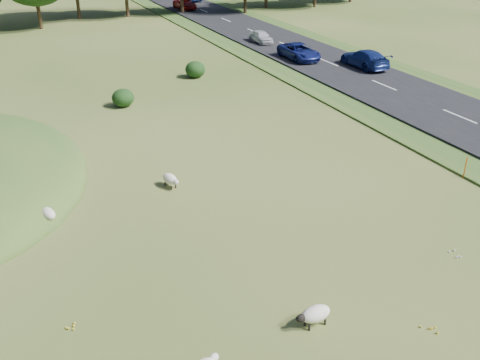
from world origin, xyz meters
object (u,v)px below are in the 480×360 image
object	(u,v)px
sheep_1	(48,213)
car_1	(299,52)
car_0	(185,4)
car_3	(365,58)
sheep_4	(170,179)
sheep_2	(315,314)
car_2	(261,36)
marker_post	(465,167)

from	to	relation	value
sheep_1	car_1	size ratio (longest dim) A/B	0.23
sheep_1	car_0	distance (m)	58.74
car_1	sheep_1	bearing A→B (deg)	-139.89
sheep_1	car_3	xyz separation A→B (m)	(28.62, 16.03, 0.44)
sheep_4	car_3	xyz separation A→B (m)	(22.59, 14.74, 0.57)
sheep_2	car_0	size ratio (longest dim) A/B	0.27
car_2	car_3	bearing A→B (deg)	-73.53
sheep_1	car_0	world-z (taller)	car_0
car_1	car_2	xyz separation A→B (m)	(0.00, 7.97, -0.09)
car_0	sheep_1	bearing A→B (deg)	-115.00
car_2	car_3	xyz separation A→B (m)	(3.80, -12.85, 0.14)
sheep_1	car_1	xyz separation A→B (m)	(24.82, 20.91, 0.38)
sheep_1	sheep_2	xyz separation A→B (m)	(7.28, -10.45, -0.10)
sheep_2	car_1	distance (m)	35.93
sheep_2	sheep_4	distance (m)	11.80
sheep_1	sheep_2	distance (m)	12.74
car_0	car_3	world-z (taller)	car_3
marker_post	sheep_2	distance (m)	14.54
car_1	car_3	bearing A→B (deg)	-52.11
sheep_4	car_3	distance (m)	26.99
marker_post	car_1	size ratio (longest dim) A/B	0.24
sheep_4	car_1	distance (m)	27.18
car_2	car_0	bearing A→B (deg)	90.00
sheep_1	car_1	world-z (taller)	car_1
sheep_1	car_3	size ratio (longest dim) A/B	0.23
car_2	car_3	world-z (taller)	car_3
marker_post	sheep_2	xyz separation A→B (m)	(-13.05, -6.41, -0.12)
marker_post	car_3	xyz separation A→B (m)	(8.29, 20.07, 0.42)
sheep_2	car_3	bearing A→B (deg)	-131.78
car_2	sheep_4	bearing A→B (deg)	-124.26
car_1	car_2	distance (m)	7.97
car_3	sheep_4	bearing A→B (deg)	33.13
sheep_2	car_0	distance (m)	66.06
sheep_4	car_2	world-z (taller)	car_2
sheep_1	car_0	xyz separation A→B (m)	(24.82, 53.24, 0.35)
sheep_2	sheep_1	bearing A→B (deg)	-58.02
car_1	car_0	bearing A→B (deg)	90.00
sheep_4	car_2	bearing A→B (deg)	131.36
marker_post	car_0	bearing A→B (deg)	85.52
car_0	car_2	bearing A→B (deg)	-90.00
sheep_1	marker_post	bearing A→B (deg)	-117.72
car_0	car_1	size ratio (longest dim) A/B	0.96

